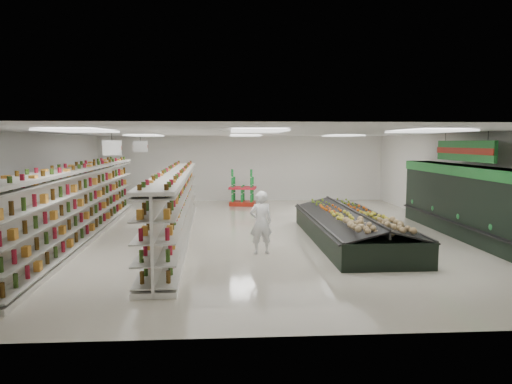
{
  "coord_description": "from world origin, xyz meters",
  "views": [
    {
      "loc": [
        -0.67,
        -14.53,
        2.91
      ],
      "look_at": [
        0.23,
        0.35,
        1.27
      ],
      "focal_mm": 32.0,
      "sensor_mm": 36.0,
      "label": 1
    }
  ],
  "objects": [
    {
      "name": "produce_island",
      "position": [
        2.91,
        -1.53,
        0.44
      ],
      "size": [
        2.39,
        6.49,
        0.97
      ],
      "rotation": [
        0.0,
        0.0,
        0.01
      ],
      "color": "black",
      "rests_on": "floor"
    },
    {
      "name": "gondola_center",
      "position": [
        -2.31,
        -0.47,
        0.92
      ],
      "size": [
        1.32,
        11.59,
        2.0
      ],
      "rotation": [
        0.0,
        0.0,
        0.04
      ],
      "color": "silver",
      "rests_on": "floor"
    },
    {
      "name": "gondola_left",
      "position": [
        -5.13,
        -0.74,
        0.99
      ],
      "size": [
        1.43,
        12.53,
        2.17
      ],
      "rotation": [
        0.0,
        0.0,
        0.04
      ],
      "color": "silver",
      "rests_on": "floor"
    },
    {
      "name": "produce_wall_case",
      "position": [
        6.53,
        -1.5,
        1.24
      ],
      "size": [
        0.93,
        8.0,
        2.2
      ],
      "color": "black",
      "rests_on": "floor"
    },
    {
      "name": "aisle_sign_near",
      "position": [
        -3.8,
        -2.0,
        2.75
      ],
      "size": [
        0.52,
        0.06,
        0.75
      ],
      "color": "white",
      "rests_on": "ceiling"
    },
    {
      "name": "soda_endcap",
      "position": [
        -0.03,
        6.26,
        0.74
      ],
      "size": [
        1.31,
        1.0,
        1.53
      ],
      "rotation": [
        0.0,
        0.0,
        -0.16
      ],
      "color": "#A22112",
      "rests_on": "floor"
    },
    {
      "name": "wall_left",
      "position": [
        -7.0,
        0.0,
        1.6
      ],
      "size": [
        0.02,
        16.0,
        3.2
      ],
      "primitive_type": "cube",
      "color": "white",
      "rests_on": "floor"
    },
    {
      "name": "shopper_background",
      "position": [
        -3.44,
        2.92,
        0.85
      ],
      "size": [
        0.87,
        0.97,
        1.71
      ],
      "primitive_type": "imported",
      "rotation": [
        0.0,
        0.0,
        1.03
      ],
      "color": "tan",
      "rests_on": "floor"
    },
    {
      "name": "aisle_sign_far",
      "position": [
        -3.8,
        2.0,
        2.75
      ],
      "size": [
        0.52,
        0.06,
        0.75
      ],
      "color": "white",
      "rests_on": "ceiling"
    },
    {
      "name": "wall_front",
      "position": [
        0.0,
        -8.0,
        1.6
      ],
      "size": [
        14.0,
        0.02,
        3.2
      ],
      "primitive_type": "cube",
      "color": "white",
      "rests_on": "floor"
    },
    {
      "name": "wall_right",
      "position": [
        7.0,
        0.0,
        1.6
      ],
      "size": [
        0.02,
        16.0,
        3.2
      ],
      "primitive_type": "cube",
      "color": "white",
      "rests_on": "floor"
    },
    {
      "name": "ceiling",
      "position": [
        0.0,
        0.0,
        3.2
      ],
      "size": [
        14.0,
        16.0,
        0.02
      ],
      "primitive_type": "cube",
      "color": "white",
      "rests_on": "wall_back"
    },
    {
      "name": "floor",
      "position": [
        0.0,
        0.0,
        0.0
      ],
      "size": [
        16.0,
        16.0,
        0.0
      ],
      "primitive_type": "plane",
      "color": "beige",
      "rests_on": "ground"
    },
    {
      "name": "shopper_main",
      "position": [
        0.16,
        -2.87,
        0.83
      ],
      "size": [
        0.67,
        0.51,
        1.66
      ],
      "primitive_type": "imported",
      "rotation": [
        0.0,
        0.0,
        3.34
      ],
      "color": "silver",
      "rests_on": "floor"
    },
    {
      "name": "hortifruti_banner",
      "position": [
        6.25,
        -1.5,
        2.65
      ],
      "size": [
        0.12,
        3.2,
        0.95
      ],
      "color": "#20792E",
      "rests_on": "ceiling"
    },
    {
      "name": "wall_back",
      "position": [
        0.0,
        8.0,
        1.6
      ],
      "size": [
        14.0,
        0.02,
        3.2
      ],
      "primitive_type": "cube",
      "color": "white",
      "rests_on": "floor"
    }
  ]
}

